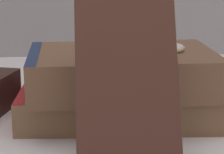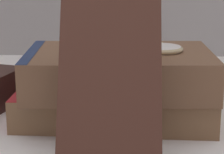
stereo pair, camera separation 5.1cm
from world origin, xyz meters
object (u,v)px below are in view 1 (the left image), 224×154
at_px(book_flat_bottom, 109,101).
at_px(book_flat_top, 114,71).
at_px(pocket_watch, 161,48).
at_px(reading_glasses, 64,79).
at_px(book_leaning_front, 122,85).

xyz_separation_m(book_flat_bottom, book_flat_top, (0.00, -0.02, 0.04)).
height_order(book_flat_top, pocket_watch, pocket_watch).
distance_m(book_flat_top, reading_glasses, 0.20).
xyz_separation_m(book_flat_top, book_leaning_front, (-0.00, -0.12, 0.02)).
bearing_deg(book_leaning_front, book_flat_bottom, 91.22).
bearing_deg(book_flat_bottom, reading_glasses, 112.68).
xyz_separation_m(book_flat_top, pocket_watch, (0.06, 0.00, 0.03)).
distance_m(book_flat_bottom, book_flat_top, 0.05).
height_order(book_flat_top, book_leaning_front, book_leaning_front).
height_order(book_flat_bottom, reading_glasses, book_flat_bottom).
distance_m(book_flat_bottom, pocket_watch, 0.09).
bearing_deg(pocket_watch, book_flat_top, -175.42).
bearing_deg(reading_glasses, book_flat_top, -85.81).
distance_m(pocket_watch, reading_glasses, 0.23).
xyz_separation_m(book_leaning_front, pocket_watch, (0.06, 0.12, 0.01)).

